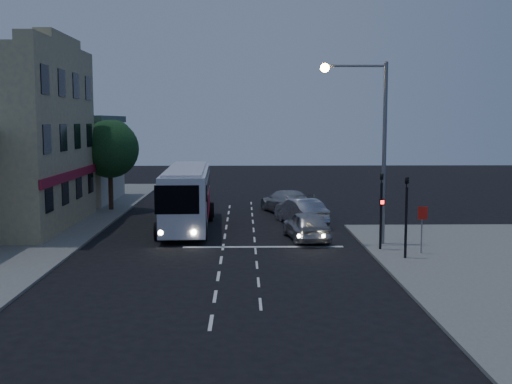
{
  "coord_description": "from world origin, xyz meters",
  "views": [
    {
      "loc": [
        1.03,
        -29.4,
        6.27
      ],
      "look_at": [
        1.74,
        7.01,
        2.2
      ],
      "focal_mm": 45.0,
      "sensor_mm": 36.0,
      "label": 1
    }
  ],
  "objects_px": {
    "car_sedan_a": "(301,212)",
    "car_sedan_b": "(286,202)",
    "car_suv": "(306,225)",
    "traffic_signal_side": "(406,207)",
    "street_tree": "(110,146)",
    "traffic_signal_main": "(381,202)",
    "streetlight": "(371,131)",
    "regulatory_sign": "(422,222)",
    "tour_bus": "(187,195)"
  },
  "relations": [
    {
      "from": "tour_bus",
      "to": "traffic_signal_main",
      "type": "relative_size",
      "value": 2.84
    },
    {
      "from": "car_sedan_b",
      "to": "streetlight",
      "type": "bearing_deg",
      "value": 89.51
    },
    {
      "from": "traffic_signal_main",
      "to": "traffic_signal_side",
      "type": "bearing_deg",
      "value": -70.51
    },
    {
      "from": "car_sedan_a",
      "to": "traffic_signal_main",
      "type": "relative_size",
      "value": 1.18
    },
    {
      "from": "car_sedan_a",
      "to": "street_tree",
      "type": "relative_size",
      "value": 0.78
    },
    {
      "from": "car_suv",
      "to": "streetlight",
      "type": "height_order",
      "value": "streetlight"
    },
    {
      "from": "regulatory_sign",
      "to": "streetlight",
      "type": "bearing_deg",
      "value": 128.75
    },
    {
      "from": "car_sedan_a",
      "to": "traffic_signal_side",
      "type": "xyz_separation_m",
      "value": [
        3.81,
        -10.05,
        1.62
      ]
    },
    {
      "from": "car_sedan_a",
      "to": "car_sedan_b",
      "type": "bearing_deg",
      "value": -100.12
    },
    {
      "from": "tour_bus",
      "to": "regulatory_sign",
      "type": "height_order",
      "value": "tour_bus"
    },
    {
      "from": "traffic_signal_side",
      "to": "regulatory_sign",
      "type": "relative_size",
      "value": 1.86
    },
    {
      "from": "car_suv",
      "to": "traffic_signal_side",
      "type": "relative_size",
      "value": 1.12
    },
    {
      "from": "tour_bus",
      "to": "traffic_signal_main",
      "type": "height_order",
      "value": "traffic_signal_main"
    },
    {
      "from": "regulatory_sign",
      "to": "street_tree",
      "type": "xyz_separation_m",
      "value": [
        -17.51,
        15.26,
        2.9
      ]
    },
    {
      "from": "traffic_signal_main",
      "to": "car_suv",
      "type": "bearing_deg",
      "value": 137.26
    },
    {
      "from": "car_suv",
      "to": "car_sedan_b",
      "type": "xyz_separation_m",
      "value": [
        -0.41,
        9.81,
        0.02
      ]
    },
    {
      "from": "regulatory_sign",
      "to": "traffic_signal_main",
      "type": "bearing_deg",
      "value": 149.16
    },
    {
      "from": "car_suv",
      "to": "streetlight",
      "type": "relative_size",
      "value": 0.51
    },
    {
      "from": "car_sedan_b",
      "to": "traffic_signal_main",
      "type": "xyz_separation_m",
      "value": [
        3.68,
        -12.83,
        1.62
      ]
    },
    {
      "from": "car_sedan_a",
      "to": "traffic_signal_main",
      "type": "distance_m",
      "value": 8.8
    },
    {
      "from": "car_sedan_b",
      "to": "regulatory_sign",
      "type": "relative_size",
      "value": 2.51
    },
    {
      "from": "streetlight",
      "to": "car_suv",
      "type": "bearing_deg",
      "value": 152.04
    },
    {
      "from": "traffic_signal_main",
      "to": "car_sedan_a",
      "type": "bearing_deg",
      "value": 111.04
    },
    {
      "from": "car_sedan_b",
      "to": "traffic_signal_side",
      "type": "xyz_separation_m",
      "value": [
        4.38,
        -14.81,
        1.62
      ]
    },
    {
      "from": "traffic_signal_side",
      "to": "regulatory_sign",
      "type": "bearing_deg",
      "value": 43.92
    },
    {
      "from": "regulatory_sign",
      "to": "streetlight",
      "type": "xyz_separation_m",
      "value": [
        -1.96,
        2.44,
        4.14
      ]
    },
    {
      "from": "tour_bus",
      "to": "car_sedan_a",
      "type": "relative_size",
      "value": 2.4
    },
    {
      "from": "traffic_signal_main",
      "to": "street_tree",
      "type": "distance_m",
      "value": 21.38
    },
    {
      "from": "street_tree",
      "to": "traffic_signal_main",
      "type": "bearing_deg",
      "value": -42.03
    },
    {
      "from": "car_sedan_a",
      "to": "car_suv",
      "type": "bearing_deg",
      "value": 71.17
    },
    {
      "from": "regulatory_sign",
      "to": "street_tree",
      "type": "bearing_deg",
      "value": 138.92
    },
    {
      "from": "car_sedan_b",
      "to": "regulatory_sign",
      "type": "bearing_deg",
      "value": 94.04
    },
    {
      "from": "tour_bus",
      "to": "regulatory_sign",
      "type": "distance_m",
      "value": 14.17
    },
    {
      "from": "traffic_signal_side",
      "to": "streetlight",
      "type": "xyz_separation_m",
      "value": [
        -0.96,
        3.4,
        3.31
      ]
    },
    {
      "from": "car_suv",
      "to": "traffic_signal_side",
      "type": "xyz_separation_m",
      "value": [
        3.97,
        -5.0,
        1.64
      ]
    },
    {
      "from": "regulatory_sign",
      "to": "traffic_signal_side",
      "type": "bearing_deg",
      "value": -136.08
    },
    {
      "from": "traffic_signal_side",
      "to": "car_suv",
      "type": "bearing_deg",
      "value": 128.45
    },
    {
      "from": "car_suv",
      "to": "car_sedan_b",
      "type": "bearing_deg",
      "value": -95.4
    },
    {
      "from": "car_suv",
      "to": "street_tree",
      "type": "bearing_deg",
      "value": -49.62
    },
    {
      "from": "car_sedan_a",
      "to": "car_sedan_b",
      "type": "distance_m",
      "value": 4.79
    },
    {
      "from": "car_sedan_b",
      "to": "streetlight",
      "type": "xyz_separation_m",
      "value": [
        3.42,
        -11.41,
        4.93
      ]
    },
    {
      "from": "car_sedan_a",
      "to": "traffic_signal_side",
      "type": "height_order",
      "value": "traffic_signal_side"
    },
    {
      "from": "traffic_signal_main",
      "to": "streetlight",
      "type": "distance_m",
      "value": 3.61
    },
    {
      "from": "traffic_signal_side",
      "to": "traffic_signal_main",
      "type": "bearing_deg",
      "value": 109.49
    },
    {
      "from": "regulatory_sign",
      "to": "street_tree",
      "type": "relative_size",
      "value": 0.35
    },
    {
      "from": "car_sedan_b",
      "to": "traffic_signal_side",
      "type": "height_order",
      "value": "traffic_signal_side"
    },
    {
      "from": "car_sedan_b",
      "to": "traffic_signal_main",
      "type": "relative_size",
      "value": 1.34
    },
    {
      "from": "streetlight",
      "to": "traffic_signal_main",
      "type": "bearing_deg",
      "value": -79.8
    },
    {
      "from": "car_sedan_a",
      "to": "streetlight",
      "type": "xyz_separation_m",
      "value": [
        2.85,
        -6.65,
        4.93
      ]
    },
    {
      "from": "traffic_signal_side",
      "to": "car_sedan_a",
      "type": "bearing_deg",
      "value": 110.74
    }
  ]
}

